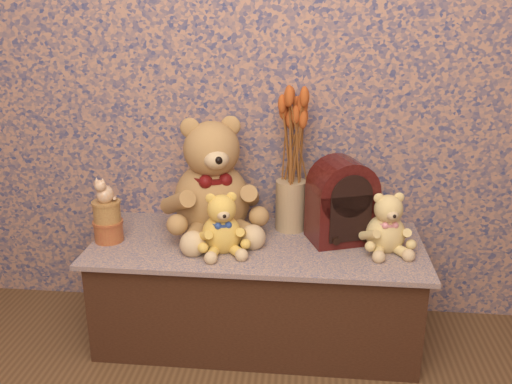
# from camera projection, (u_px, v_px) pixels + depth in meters

# --- Properties ---
(display_shelf) EXTENTS (1.38, 0.59, 0.45)m
(display_shelf) POSITION_uv_depth(u_px,v_px,m) (257.00, 290.00, 2.36)
(display_shelf) COLOR #384373
(display_shelf) RESTS_ON ground
(teddy_large) EXTENTS (0.59, 0.64, 0.54)m
(teddy_large) POSITION_uv_depth(u_px,v_px,m) (211.00, 171.00, 2.32)
(teddy_large) COLOR #B08244
(teddy_large) RESTS_ON display_shelf
(teddy_medium) EXTENTS (0.28, 0.30, 0.27)m
(teddy_medium) POSITION_uv_depth(u_px,v_px,m) (221.00, 219.00, 2.17)
(teddy_medium) COLOR gold
(teddy_medium) RESTS_ON display_shelf
(teddy_small) EXTENTS (0.26, 0.29, 0.26)m
(teddy_small) POSITION_uv_depth(u_px,v_px,m) (387.00, 219.00, 2.18)
(teddy_small) COLOR tan
(teddy_small) RESTS_ON display_shelf
(cathedral_radio) EXTENTS (0.31, 0.26, 0.36)m
(cathedral_radio) POSITION_uv_depth(u_px,v_px,m) (342.00, 200.00, 2.25)
(cathedral_radio) COLOR #380B0A
(cathedral_radio) RESTS_ON display_shelf
(ceramic_vase) EXTENTS (0.16, 0.16, 0.22)m
(ceramic_vase) POSITION_uv_depth(u_px,v_px,m) (291.00, 205.00, 2.39)
(ceramic_vase) COLOR tan
(ceramic_vase) RESTS_ON display_shelf
(dried_stalks) EXTENTS (0.25, 0.25, 0.39)m
(dried_stalks) POSITION_uv_depth(u_px,v_px,m) (292.00, 136.00, 2.29)
(dried_stalks) COLOR #BE501E
(dried_stalks) RESTS_ON ceramic_vase
(biscuit_tin_lower) EXTENTS (0.12, 0.12, 0.09)m
(biscuit_tin_lower) POSITION_uv_depth(u_px,v_px,m) (109.00, 231.00, 2.29)
(biscuit_tin_lower) COLOR #C07F38
(biscuit_tin_lower) RESTS_ON display_shelf
(biscuit_tin_upper) EXTENTS (0.12, 0.12, 0.09)m
(biscuit_tin_upper) POSITION_uv_depth(u_px,v_px,m) (107.00, 212.00, 2.26)
(biscuit_tin_upper) COLOR #DBBF60
(biscuit_tin_upper) RESTS_ON biscuit_tin_lower
(cat_figurine) EXTENTS (0.10, 0.11, 0.11)m
(cat_figurine) POSITION_uv_depth(u_px,v_px,m) (105.00, 189.00, 2.23)
(cat_figurine) COLOR silver
(cat_figurine) RESTS_ON biscuit_tin_upper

